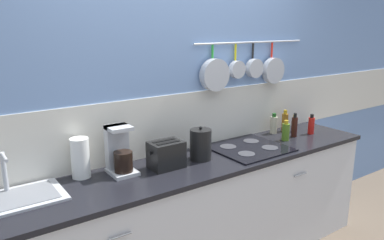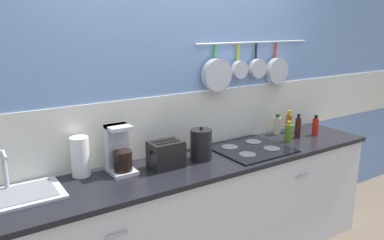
# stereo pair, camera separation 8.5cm
# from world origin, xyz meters

# --- Properties ---
(wall_back) EXTENTS (7.20, 0.15, 2.60)m
(wall_back) POSITION_xyz_m (0.00, 0.33, 1.27)
(wall_back) COLOR #7293C6
(wall_back) RESTS_ON ground_plane
(cabinet_base) EXTENTS (3.08, 0.57, 0.86)m
(cabinet_base) POSITION_xyz_m (0.00, -0.00, 0.43)
(cabinet_base) COLOR silver
(cabinet_base) RESTS_ON ground_plane
(countertop) EXTENTS (3.12, 0.59, 0.03)m
(countertop) POSITION_xyz_m (0.00, 0.00, 0.88)
(countertop) COLOR black
(countertop) RESTS_ON cabinet_base
(sink_basin) EXTENTS (0.56, 0.35, 0.25)m
(sink_basin) POSITION_xyz_m (-1.24, 0.11, 0.92)
(sink_basin) COLOR #B7BABF
(sink_basin) RESTS_ON countertop
(paper_towel_roll) EXTENTS (0.12, 0.12, 0.26)m
(paper_towel_roll) POSITION_xyz_m (-0.80, 0.22, 1.03)
(paper_towel_roll) COLOR white
(paper_towel_roll) RESTS_ON countertop
(coffee_maker) EXTENTS (0.17, 0.21, 0.32)m
(coffee_maker) POSITION_xyz_m (-0.56, 0.15, 1.03)
(coffee_maker) COLOR #B7BABF
(coffee_maker) RESTS_ON countertop
(toaster) EXTENTS (0.24, 0.17, 0.19)m
(toaster) POSITION_xyz_m (-0.26, 0.04, 0.99)
(toaster) COLOR black
(toaster) RESTS_ON countertop
(kettle) EXTENTS (0.16, 0.16, 0.25)m
(kettle) POSITION_xyz_m (0.03, 0.04, 1.01)
(kettle) COLOR black
(kettle) RESTS_ON countertop
(cooktop) EXTENTS (0.56, 0.53, 0.01)m
(cooktop) POSITION_xyz_m (0.49, 0.01, 0.90)
(cooktop) COLOR black
(cooktop) RESTS_ON countertop
(bottle_vinegar) EXTENTS (0.06, 0.06, 0.18)m
(bottle_vinegar) POSITION_xyz_m (0.90, -0.00, 0.97)
(bottle_vinegar) COLOR #4C721E
(bottle_vinegar) RESTS_ON countertop
(bottle_olive_oil) EXTENTS (0.06, 0.06, 0.19)m
(bottle_olive_oil) POSITION_xyz_m (0.98, 0.21, 0.98)
(bottle_olive_oil) COLOR #BFB799
(bottle_olive_oil) RESTS_ON countertop
(bottle_dish_soap) EXTENTS (0.05, 0.05, 0.21)m
(bottle_dish_soap) POSITION_xyz_m (1.04, 0.03, 0.99)
(bottle_dish_soap) COLOR #33140F
(bottle_dish_soap) RESTS_ON countertop
(bottle_cooking_wine) EXTENTS (0.06, 0.06, 0.20)m
(bottle_cooking_wine) POSITION_xyz_m (1.11, 0.20, 0.99)
(bottle_cooking_wine) COLOR #8C5919
(bottle_cooking_wine) RESTS_ON countertop
(bottle_sesame_oil) EXTENTS (0.05, 0.05, 0.16)m
(bottle_sesame_oil) POSITION_xyz_m (1.18, 0.14, 0.97)
(bottle_sesame_oil) COLOR #33140F
(bottle_sesame_oil) RESTS_ON countertop
(bottle_hot_sauce) EXTENTS (0.06, 0.06, 0.18)m
(bottle_hot_sauce) POSITION_xyz_m (1.24, -0.00, 0.98)
(bottle_hot_sauce) COLOR red
(bottle_hot_sauce) RESTS_ON countertop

